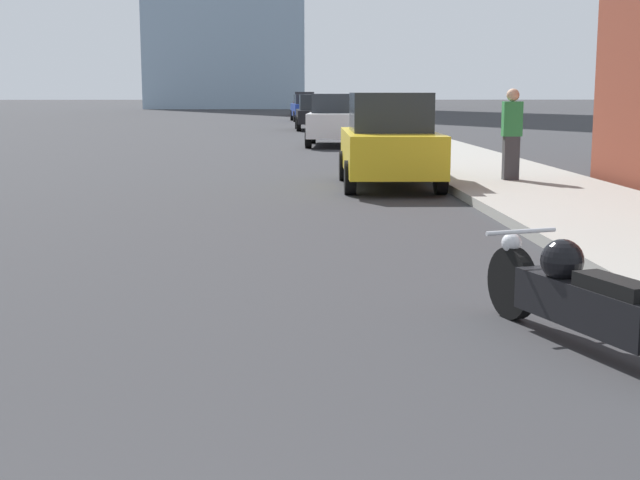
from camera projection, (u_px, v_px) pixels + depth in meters
name	position (u px, v px, depth m)	size (l,w,h in m)	color
sidewalk	(377.00, 129.00, 41.16)	(3.02, 240.00, 0.15)	gray
motorcycle	(581.00, 297.00, 6.29)	(0.98, 2.33, 0.75)	black
parked_car_yellow	(389.00, 142.00, 16.89)	(1.91, 4.16, 1.78)	gold
parked_car_white	(334.00, 120.00, 29.85)	(2.08, 4.54, 1.73)	silver
parked_car_black	(317.00, 112.00, 42.09)	(2.00, 4.48, 1.66)	black
parked_car_blue	(306.00, 108.00, 54.78)	(1.95, 4.24, 1.62)	#1E3899
parked_car_red	(304.00, 104.00, 67.65)	(1.86, 4.13, 1.78)	red
pedestrian	(512.00, 133.00, 16.76)	(0.36, 0.24, 1.71)	#38383D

